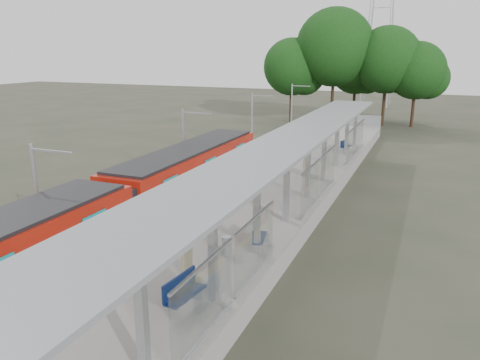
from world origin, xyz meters
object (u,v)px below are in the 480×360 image
(train, at_px, (112,213))
(bench_mid, at_px, (258,236))
(bench_near, at_px, (183,292))
(info_pillar_near, at_px, (187,253))
(info_pillar_far, at_px, (306,164))
(litter_bin, at_px, (227,246))
(bench_far, at_px, (345,145))

(train, relative_size, bench_mid, 18.65)
(train, height_order, bench_near, train)
(train, distance_m, bench_mid, 6.50)
(train, height_order, info_pillar_near, train)
(info_pillar_far, bearing_deg, litter_bin, -83.13)
(bench_near, xyz_separation_m, bench_mid, (0.51, 5.42, -0.09))
(bench_far, bearing_deg, bench_mid, -75.77)
(bench_mid, relative_size, info_pillar_far, 0.77)
(train, relative_size, bench_far, 19.80)
(bench_near, bearing_deg, litter_bin, 101.95)
(bench_far, bearing_deg, bench_near, -76.96)
(train, distance_m, info_pillar_near, 5.23)
(train, relative_size, info_pillar_near, 14.62)
(train, bearing_deg, bench_near, -35.54)
(bench_mid, bearing_deg, info_pillar_near, -127.00)
(info_pillar_near, xyz_separation_m, info_pillar_far, (0.49, 15.09, 0.02))
(bench_near, relative_size, litter_bin, 2.14)
(bench_mid, distance_m, bench_far, 20.64)
(bench_mid, bearing_deg, info_pillar_far, 83.52)
(bench_far, distance_m, info_pillar_far, 8.86)
(bench_far, xyz_separation_m, litter_bin, (-0.74, -21.87, -0.08))
(train, bearing_deg, info_pillar_near, -22.79)
(bench_mid, height_order, litter_bin, bench_mid)
(info_pillar_near, relative_size, litter_bin, 2.36)
(bench_mid, bearing_deg, bench_near, -106.94)
(bench_mid, height_order, bench_far, bench_mid)
(bench_near, distance_m, info_pillar_far, 17.26)
(bench_near, bearing_deg, train, 151.43)
(litter_bin, bearing_deg, train, -179.97)
(train, relative_size, litter_bin, 34.51)
(bench_far, distance_m, info_pillar_near, 23.94)
(bench_far, height_order, info_pillar_near, info_pillar_near)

